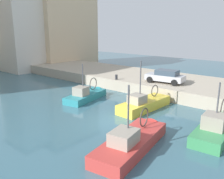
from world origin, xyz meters
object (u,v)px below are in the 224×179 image
at_px(mooring_bollard_north, 116,77).
at_px(fishing_boat_green, 216,131).
at_px(parked_car_silver, 166,76).
at_px(fishing_boat_red, 134,145).
at_px(fishing_boat_teal, 88,97).
at_px(fishing_boat_yellow, 146,107).

bearing_deg(mooring_bollard_north, fishing_boat_green, -110.23).
bearing_deg(parked_car_silver, fishing_boat_green, -131.63).
bearing_deg(fishing_boat_green, mooring_bollard_north, 69.77).
bearing_deg(parked_car_silver, fishing_boat_red, -159.41).
relative_size(fishing_boat_green, mooring_bollard_north, 11.90).
relative_size(fishing_boat_red, mooring_bollard_north, 12.99).
distance_m(fishing_boat_teal, fishing_boat_red, 10.59).
height_order(fishing_boat_red, parked_car_silver, fishing_boat_red).
height_order(fishing_boat_teal, fishing_boat_red, fishing_boat_red).
height_order(fishing_boat_green, fishing_boat_red, fishing_boat_red).
xyz_separation_m(fishing_boat_red, fishing_boat_yellow, (6.36, 3.27, -0.00)).
bearing_deg(parked_car_silver, fishing_boat_yellow, -168.19).
xyz_separation_m(fishing_boat_green, mooring_bollard_north, (4.55, 12.35, 1.34)).
bearing_deg(fishing_boat_yellow, fishing_boat_green, -101.87).
distance_m(fishing_boat_green, fishing_boat_yellow, 6.47).
distance_m(fishing_boat_teal, parked_car_silver, 8.31).
relative_size(fishing_boat_yellow, mooring_bollard_north, 11.57).
xyz_separation_m(fishing_boat_teal, fishing_boat_green, (-0.13, -12.31, 0.02)).
distance_m(fishing_boat_green, mooring_bollard_north, 13.23).
relative_size(fishing_boat_teal, fishing_boat_yellow, 0.93).
height_order(fishing_boat_teal, parked_car_silver, fishing_boat_teal).
bearing_deg(mooring_bollard_north, parked_car_silver, -67.31).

